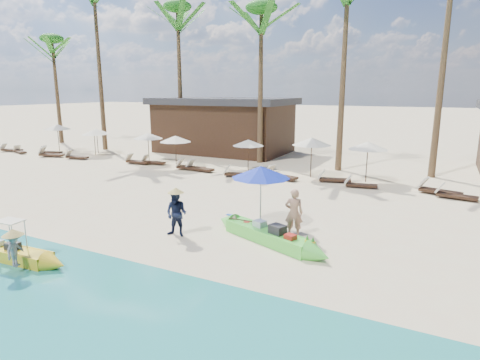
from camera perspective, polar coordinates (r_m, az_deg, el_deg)
The scene contains 37 objects.
ground at distance 14.21m, azimuth -8.58°, elevation -7.68°, with size 240.00×240.00×0.00m, color beige.
wet_sand_strip at distance 10.91m, azimuth -24.50°, elevation -15.27°, with size 240.00×4.50×0.01m, color tan.
green_canoe at distance 13.35m, azimuth 3.94°, elevation -7.84°, with size 5.23×2.32×0.70m.
yellow_canoe at distance 13.83m, azimuth -29.97°, elevation -8.99°, with size 4.79×0.83×1.24m.
tourist at distance 13.73m, azimuth 7.67°, elevation -4.65°, with size 0.62×0.40×1.69m, color tan.
vendor_green at distance 13.85m, azimuth -9.02°, elevation -4.75°, with size 0.77×0.60×1.59m, color #121832.
vendor_yellow at distance 12.67m, azimuth -29.37°, elevation -8.64°, with size 0.61×0.35×0.95m, color gray.
blue_umbrella at distance 14.32m, azimuth 2.98°, elevation 1.13°, with size 2.10×2.10×2.26m.
resort_parasol_0 at distance 36.08m, azimuth -24.56°, elevation 6.88°, with size 2.13×2.13×2.19m.
lounger_0_left at distance 37.67m, azimuth -29.86°, elevation 3.81°, with size 1.82×1.08×0.59m.
lounger_0_right at distance 36.42m, azimuth -28.84°, elevation 3.65°, with size 1.69×0.96×0.55m.
resort_parasol_1 at distance 33.68m, azimuth -19.72°, elevation 6.55°, with size 1.88×1.88×1.93m.
lounger_1_left at distance 34.85m, azimuth -25.43°, elevation 3.68°, with size 1.80×1.00×0.59m.
lounger_1_right at distance 33.31m, azimuth -25.38°, elevation 3.36°, with size 2.03×1.12×0.66m.
resort_parasol_2 at distance 32.59m, azimuth -20.05°, elevation 6.41°, with size 1.92×1.92×1.97m.
lounger_2_left at distance 31.50m, azimuth -22.32°, elevation 3.12°, with size 1.79×0.84×0.59m.
resort_parasol_3 at distance 28.10m, azimuth -12.96°, elevation 6.14°, with size 2.01×2.01×2.07m.
lounger_3_left at distance 28.10m, azimuth -14.47°, elevation 2.64°, with size 1.83×0.63×0.61m.
lounger_3_right at distance 27.71m, azimuth -12.36°, elevation 2.58°, with size 1.70×0.63×0.57m.
resort_parasol_4 at distance 25.98m, azimuth -9.18°, elevation 5.79°, with size 2.01×2.01×2.07m.
lounger_4_left at distance 25.35m, azimuth -7.22°, elevation 1.90°, with size 1.93×0.79×0.64m.
lounger_4_right at distance 24.92m, azimuth -5.89°, elevation 1.74°, with size 1.88×0.73×0.62m.
resort_parasol_5 at distance 24.39m, azimuth 1.18°, elevation 5.32°, with size 1.92×1.92×1.98m.
lounger_5_left at distance 23.17m, azimuth -0.40°, elevation 0.96°, with size 1.85×1.04×0.60m.
resort_parasol_6 at distance 23.12m, azimuth 10.18°, elevation 5.43°, with size 2.23×2.23×2.30m.
lounger_6_left at distance 22.68m, azimuth 5.64°, elevation 0.69°, with size 2.04×1.05×0.66m.
lounger_6_right at distance 22.37m, azimuth 13.03°, elevation 0.20°, with size 1.84×0.96×0.60m.
resort_parasol_7 at distance 22.62m, azimuth 17.75°, elevation 4.68°, with size 2.15×2.15×2.22m.
lounger_7_left at distance 21.48m, azimuth 16.58°, elevation -0.55°, with size 1.70×0.76×0.56m.
lounger_7_right at distance 21.46m, azimuth 26.25°, elevation -1.26°, with size 2.05×1.11×0.67m.
lounger_8_left at distance 20.95m, azimuth 28.16°, elevation -1.83°, with size 1.85×0.79×0.61m.
palm_0 at distance 41.88m, azimuth -25.03°, elevation 15.93°, with size 2.08×2.08×9.90m.
palm_1 at distance 36.04m, azimuth -19.89°, elevation 21.41°, with size 2.08×2.08×13.60m.
palm_2 at distance 31.96m, azimuth -8.79°, elevation 20.22°, with size 2.08×2.08×11.33m.
palm_3 at distance 27.69m, azimuth 3.02°, elevation 20.27°, with size 2.08×2.08×10.52m.
palm_4 at distance 25.85m, azimuth 14.94°, elevation 22.40°, with size 2.08×2.08×11.70m.
pavilion_west at distance 32.53m, azimuth -2.33°, elevation 7.88°, with size 10.80×6.60×4.30m.
Camera 1 is at (7.83, -10.79, 4.91)m, focal length 30.00 mm.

